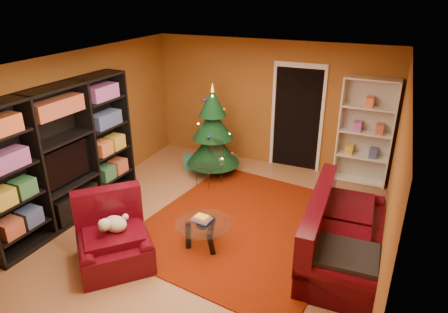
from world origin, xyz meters
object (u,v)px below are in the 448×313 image
at_px(rug, 246,225).
at_px(gift_box_red, 221,152).
at_px(gift_box_teal, 191,162).
at_px(dog, 115,224).
at_px(media_unit, 63,156).
at_px(gift_box_green, 229,160).
at_px(coffee_table, 204,235).
at_px(acrylic_chair, 209,165).
at_px(sofa, 346,229).
at_px(white_bookshelf, 365,132).
at_px(armchair, 114,239).
at_px(christmas_tree, 213,131).

distance_m(rug, gift_box_red, 2.83).
bearing_deg(gift_box_teal, dog, -80.27).
xyz_separation_m(media_unit, gift_box_green, (1.60, 2.93, -0.97)).
height_order(coffee_table, acrylic_chair, acrylic_chair).
bearing_deg(sofa, coffee_table, 104.80).
distance_m(gift_box_teal, coffee_table, 2.83).
bearing_deg(white_bookshelf, media_unit, -140.59).
height_order(media_unit, acrylic_chair, media_unit).
relative_size(gift_box_teal, white_bookshelf, 0.13).
height_order(white_bookshelf, armchair, white_bookshelf).
distance_m(rug, acrylic_chair, 1.63).
relative_size(white_bookshelf, coffee_table, 2.57).
height_order(rug, gift_box_green, gift_box_green).
bearing_deg(white_bookshelf, coffee_table, -118.65).
bearing_deg(gift_box_green, gift_box_red, 134.64).
distance_m(armchair, acrylic_chair, 2.68).
xyz_separation_m(christmas_tree, coffee_table, (0.94, -2.36, -0.70)).
distance_m(gift_box_teal, white_bookshelf, 3.53).
bearing_deg(white_bookshelf, gift_box_green, -170.76).
height_order(gift_box_green, armchair, armchair).
height_order(christmas_tree, armchair, christmas_tree).
xyz_separation_m(gift_box_teal, gift_box_red, (0.35, 0.78, -0.02)).
height_order(armchair, acrylic_chair, acrylic_chair).
distance_m(media_unit, dog, 1.64).
relative_size(dog, sofa, 0.18).
bearing_deg(gift_box_teal, rug, -40.89).
distance_m(media_unit, coffee_table, 2.54).
xyz_separation_m(gift_box_green, dog, (-0.17, -3.56, 0.47)).
distance_m(gift_box_green, white_bookshelf, 2.79).
distance_m(rug, armchair, 2.12).
relative_size(christmas_tree, dog, 4.73).
bearing_deg(dog, gift_box_green, 41.59).
height_order(dog, sofa, sofa).
height_order(gift_box_green, acrylic_chair, acrylic_chair).
xyz_separation_m(christmas_tree, gift_box_red, (-0.20, 0.83, -0.80)).
xyz_separation_m(gift_box_green, acrylic_chair, (-0.02, -0.95, 0.28)).
height_order(white_bookshelf, acrylic_chair, white_bookshelf).
relative_size(gift_box_teal, gift_box_red, 1.18).
relative_size(armchair, acrylic_chair, 1.26).
relative_size(media_unit, christmas_tree, 1.52).
relative_size(media_unit, gift_box_green, 11.07).
bearing_deg(coffee_table, dog, -141.90).
bearing_deg(rug, white_bookshelf, 58.00).
xyz_separation_m(christmas_tree, gift_box_green, (0.17, 0.45, -0.79)).
distance_m(rug, dog, 2.11).
height_order(media_unit, white_bookshelf, media_unit).
xyz_separation_m(gift_box_green, armchair, (-0.17, -3.63, 0.27)).
distance_m(sofa, coffee_table, 2.01).
relative_size(christmas_tree, white_bookshelf, 0.90).
xyz_separation_m(sofa, acrylic_chair, (-2.71, 1.28, -0.07)).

